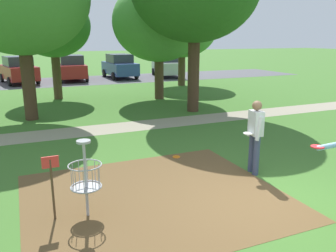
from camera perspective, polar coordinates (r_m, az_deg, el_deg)
name	(u,v)px	position (r m, az deg, el deg)	size (l,w,h in m)	color
ground_plane	(268,203)	(7.05, 16.10, -12.08)	(160.00, 160.00, 0.00)	#3D6B28
dirt_tee_pad	(155,196)	(7.06, -2.21, -11.41)	(4.97, 4.38, 0.01)	brown
disc_golf_basket	(82,176)	(6.22, -13.95, -7.98)	(0.98, 0.58, 1.39)	#9E9EA3
player_throwing	(255,133)	(8.12, 14.12, -1.11)	(0.42, 0.49, 1.71)	#384260
frisbee_near_basket	(176,157)	(9.21, 1.38, -5.08)	(0.20, 0.20, 0.02)	orange
tree_mid_left	(182,27)	(23.01, 2.31, 15.95)	(4.55, 4.55, 5.69)	#4C3823
tree_far_left	(159,22)	(17.83, -1.53, 16.67)	(4.57, 4.57, 5.77)	#4C3823
tree_far_center	(53,26)	(18.62, -18.37, 15.33)	(3.65, 3.65, 5.21)	#4C3823
parking_lot_strip	(79,81)	(26.56, -14.34, 7.22)	(36.00, 6.00, 0.01)	#4C4C51
parked_car_leftmost	(18,70)	(26.30, -23.33, 8.46)	(2.60, 4.47, 1.84)	maroon
parked_car_center_left	(72,68)	(26.82, -15.52, 9.19)	(2.16, 4.30, 1.84)	maroon
parked_car_center_right	(120,66)	(27.72, -7.94, 9.72)	(2.08, 4.25, 1.84)	#2D4784
parked_car_rightmost	(167,65)	(28.50, -0.09, 9.97)	(2.50, 4.45, 1.84)	#B2B7BC
gravel_path	(147,125)	(12.63, -3.44, 0.22)	(40.00, 1.41, 0.00)	gray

